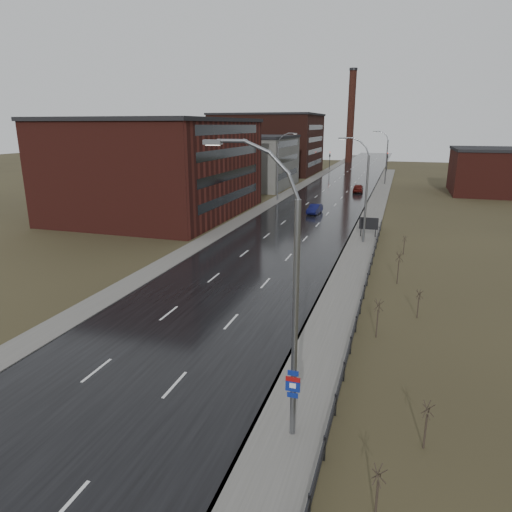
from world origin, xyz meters
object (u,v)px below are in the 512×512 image
Objects in this scene: streetlight_main at (287,301)px; car_far at (358,188)px; car_near at (315,209)px; billboard at (369,224)px.

streetlight_main is 74.32m from car_far.
car_far reaches higher than car_near.
billboard is at bearing 94.13° from car_far.
streetlight_main is 2.55× the size of car_far.
streetlight_main is at bearing 90.09° from car_far.
streetlight_main reaches higher than car_far.
billboard is 15.57m from car_near.
billboard reaches higher than car_far.
streetlight_main is 2.90× the size of car_near.
billboard reaches higher than car_near.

